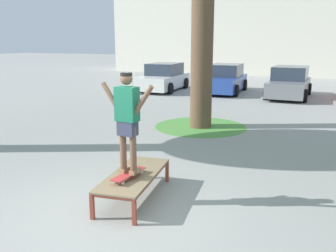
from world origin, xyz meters
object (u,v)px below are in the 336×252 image
object	(u,v)px
skateboard	(129,174)
skate_box	(134,176)
skater	(127,116)
car_white	(164,78)
car_blue	(225,79)
car_grey	(289,83)

from	to	relation	value
skateboard	skate_box	bearing A→B (deg)	98.10
skate_box	skater	bearing A→B (deg)	-81.81
skateboard	car_white	distance (m)	14.79
skateboard	car_blue	size ratio (longest dim) A/B	0.19
skater	car_white	xyz separation A→B (m)	(-5.52, 13.72, -0.84)
car_grey	skater	bearing A→B (deg)	-94.82
skate_box	car_grey	size ratio (longest dim) A/B	0.47
skate_box	skater	xyz separation A→B (m)	(0.03, -0.23, 1.12)
skateboard	skater	size ratio (longest dim) A/B	0.48
skateboard	car_blue	distance (m)	14.44
car_white	car_grey	bearing A→B (deg)	1.07
skater	car_white	size ratio (longest dim) A/B	0.40
car_blue	skate_box	bearing A→B (deg)	-81.32
skate_box	car_white	size ratio (longest dim) A/B	0.46
skateboard	car_white	world-z (taller)	car_white
car_blue	skateboard	bearing A→B (deg)	-81.33
skateboard	skater	bearing A→B (deg)	85.39
car_white	skateboard	bearing A→B (deg)	-68.09
skater	car_grey	xyz separation A→B (m)	(1.17, 13.84, -0.84)
skater	car_blue	world-z (taller)	skater
car_blue	car_grey	world-z (taller)	same
skate_box	skateboard	world-z (taller)	skateboard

